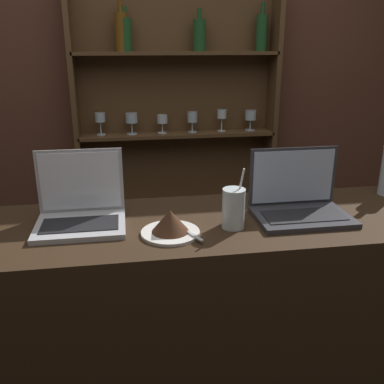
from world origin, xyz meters
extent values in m
cube|color=black|center=(0.00, 0.26, 0.51)|extent=(1.91, 0.53, 1.02)
cube|color=brown|center=(0.00, 1.66, 1.35)|extent=(7.00, 0.06, 2.70)
cube|color=brown|center=(-0.50, 1.54, 0.97)|extent=(0.03, 0.18, 1.94)
cube|color=brown|center=(0.72, 1.54, 0.97)|extent=(0.03, 0.18, 1.94)
cube|color=brown|center=(0.11, 1.62, 0.97)|extent=(1.25, 0.02, 1.94)
cube|color=brown|center=(0.11, 1.54, 0.58)|extent=(1.21, 0.18, 0.02)
cube|color=brown|center=(0.11, 1.54, 1.07)|extent=(1.21, 0.18, 0.02)
cube|color=brown|center=(0.11, 1.54, 1.55)|extent=(1.21, 0.18, 0.02)
cylinder|color=silver|center=(-0.36, 1.54, 1.08)|extent=(0.06, 0.06, 0.01)
cylinder|color=silver|center=(-0.36, 1.54, 1.12)|extent=(0.01, 0.01, 0.08)
cylinder|color=silver|center=(-0.36, 1.54, 1.19)|extent=(0.06, 0.06, 0.06)
cylinder|color=silver|center=(-0.18, 1.54, 1.08)|extent=(0.06, 0.06, 0.01)
cylinder|color=silver|center=(-0.18, 1.54, 1.12)|extent=(0.01, 0.01, 0.06)
cylinder|color=silver|center=(-0.18, 1.54, 1.18)|extent=(0.07, 0.07, 0.06)
cylinder|color=silver|center=(0.01, 1.54, 1.08)|extent=(0.06, 0.06, 0.01)
cylinder|color=silver|center=(0.01, 1.54, 1.11)|extent=(0.01, 0.01, 0.06)
cylinder|color=silver|center=(0.01, 1.54, 1.17)|extent=(0.06, 0.06, 0.05)
cylinder|color=silver|center=(0.20, 1.54, 1.08)|extent=(0.06, 0.06, 0.01)
cylinder|color=silver|center=(0.20, 1.54, 1.11)|extent=(0.01, 0.01, 0.06)
cylinder|color=silver|center=(0.20, 1.54, 1.17)|extent=(0.06, 0.06, 0.06)
cylinder|color=silver|center=(0.39, 1.54, 1.08)|extent=(0.05, 0.05, 0.01)
cylinder|color=silver|center=(0.39, 1.54, 1.12)|extent=(0.01, 0.01, 0.08)
cylinder|color=silver|center=(0.39, 1.54, 1.19)|extent=(0.06, 0.06, 0.05)
cylinder|color=silver|center=(0.58, 1.54, 1.08)|extent=(0.06, 0.06, 0.01)
cylinder|color=silver|center=(0.58, 1.54, 1.11)|extent=(0.01, 0.01, 0.06)
cylinder|color=silver|center=(0.58, 1.54, 1.18)|extent=(0.07, 0.07, 0.06)
cylinder|color=brown|center=(-0.21, 1.54, 1.67)|extent=(0.07, 0.07, 0.21)
cylinder|color=brown|center=(-0.21, 1.54, 1.81)|extent=(0.03, 0.03, 0.07)
cylinder|color=#1E4C23|center=(0.62, 1.54, 1.67)|extent=(0.07, 0.07, 0.20)
cylinder|color=#1E4C23|center=(0.62, 1.54, 1.80)|extent=(0.02, 0.02, 0.07)
cylinder|color=#1E4C23|center=(0.24, 1.54, 1.65)|extent=(0.08, 0.08, 0.18)
cylinder|color=#1E4C23|center=(0.24, 1.54, 1.77)|extent=(0.03, 0.03, 0.06)
cylinder|color=#1E4C23|center=(-0.19, 1.54, 1.65)|extent=(0.07, 0.07, 0.18)
cylinder|color=#1E4C23|center=(-0.19, 1.54, 1.77)|extent=(0.03, 0.03, 0.06)
cube|color=#ADADB2|center=(-0.39, 0.27, 1.03)|extent=(0.30, 0.23, 0.02)
cube|color=black|center=(-0.39, 0.25, 1.04)|extent=(0.25, 0.13, 0.00)
cube|color=#ADADB2|center=(-0.39, 0.38, 1.15)|extent=(0.30, 0.00, 0.23)
cube|color=white|center=(-0.39, 0.38, 1.15)|extent=(0.27, 0.01, 0.20)
cube|color=#333338|center=(0.38, 0.22, 1.03)|extent=(0.33, 0.23, 0.02)
cube|color=black|center=(0.38, 0.21, 1.04)|extent=(0.28, 0.12, 0.00)
cube|color=#333338|center=(0.38, 0.33, 1.15)|extent=(0.33, 0.00, 0.22)
cube|color=silver|center=(0.38, 0.33, 1.15)|extent=(0.31, 0.01, 0.19)
cylinder|color=silver|center=(-0.09, 0.17, 1.02)|extent=(0.19, 0.19, 0.01)
cone|color=#422616|center=(-0.09, 0.17, 1.07)|extent=(0.12, 0.12, 0.07)
cube|color=#B7B7BC|center=(-0.04, 0.16, 1.03)|extent=(0.08, 0.16, 0.00)
cylinder|color=silver|center=(0.12, 0.19, 1.09)|extent=(0.08, 0.08, 0.14)
cylinder|color=white|center=(0.14, 0.19, 1.12)|extent=(0.04, 0.01, 0.20)
camera|label=1|loc=(-0.22, -1.10, 1.61)|focal=40.00mm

